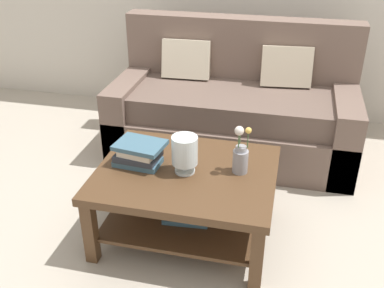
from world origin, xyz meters
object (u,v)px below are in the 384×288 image
book_stack_main (139,153)px  glass_hurricane_vase (185,152)px  couch (234,109)px  coffee_table (186,188)px  flower_pitcher (240,155)px

book_stack_main → glass_hurricane_vase: size_ratio=1.37×
couch → book_stack_main: (-0.41, -1.17, 0.18)m
book_stack_main → glass_hurricane_vase: 0.30m
book_stack_main → coffee_table: bearing=-2.5°
coffee_table → glass_hurricane_vase: size_ratio=4.60×
coffee_table → glass_hurricane_vase: 0.26m
glass_hurricane_vase → flower_pitcher: 0.33m
glass_hurricane_vase → flower_pitcher: (0.32, 0.08, -0.02)m
coffee_table → book_stack_main: (-0.30, 0.01, 0.20)m
book_stack_main → glass_hurricane_vase: (0.29, -0.03, 0.06)m
couch → book_stack_main: size_ratio=6.14×
couch → flower_pitcher: couch is taller
coffee_table → flower_pitcher: size_ratio=3.49×
book_stack_main → flower_pitcher: 0.62m
glass_hurricane_vase → coffee_table: bearing=71.7°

